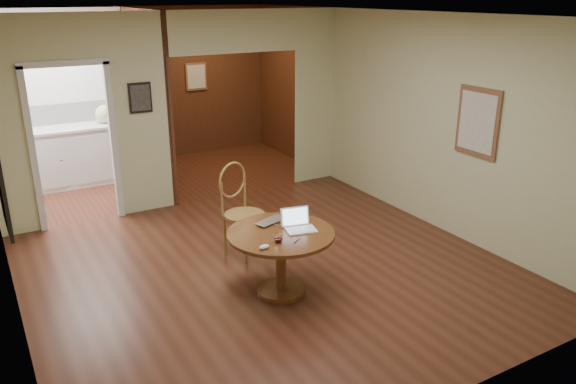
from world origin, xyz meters
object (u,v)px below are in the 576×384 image
closed_laptop (274,223)px  chair (240,204)px  open_laptop (298,223)px  dining_table (281,248)px

closed_laptop → chair: bearing=70.6°
chair → closed_laptop: bearing=-110.7°
chair → closed_laptop: 0.83m
closed_laptop → open_laptop: bearing=-77.0°
open_laptop → dining_table: bearing=-169.7°
dining_table → closed_laptop: 0.29m
dining_table → closed_laptop: bearing=77.7°
open_laptop → closed_laptop: (-0.14, 0.23, -0.04)m
dining_table → chair: chair is taller
dining_table → chair: 1.05m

